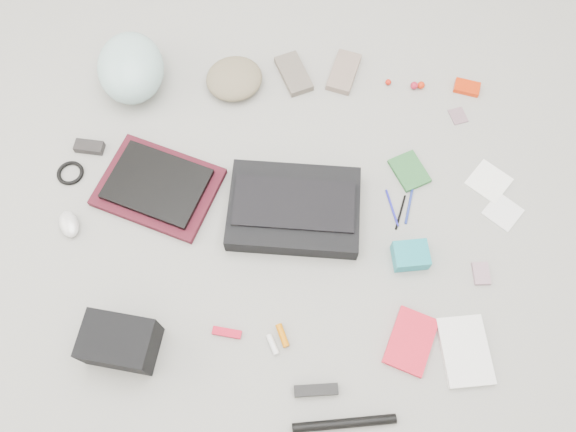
{
  "coord_description": "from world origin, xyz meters",
  "views": [
    {
      "loc": [
        -0.01,
        -0.73,
        1.74
      ],
      "look_at": [
        0.0,
        0.0,
        0.05
      ],
      "focal_mm": 35.0,
      "sensor_mm": 36.0,
      "label": 1
    }
  ],
  "objects_px": {
    "laptop": "(157,184)",
    "book_red": "(411,341)",
    "bike_helmet": "(131,68)",
    "accordion_wallet": "(410,255)",
    "messenger_bag": "(294,209)",
    "camera_bag": "(120,342)"
  },
  "relations": [
    {
      "from": "laptop",
      "to": "bike_helmet",
      "type": "distance_m",
      "value": 0.47
    },
    {
      "from": "messenger_bag",
      "to": "bike_helmet",
      "type": "relative_size",
      "value": 1.45
    },
    {
      "from": "laptop",
      "to": "book_red",
      "type": "bearing_deg",
      "value": -11.04
    },
    {
      "from": "messenger_bag",
      "to": "laptop",
      "type": "bearing_deg",
      "value": 173.09
    },
    {
      "from": "messenger_bag",
      "to": "book_red",
      "type": "distance_m",
      "value": 0.56
    },
    {
      "from": "bike_helmet",
      "to": "accordion_wallet",
      "type": "height_order",
      "value": "bike_helmet"
    },
    {
      "from": "camera_bag",
      "to": "book_red",
      "type": "relative_size",
      "value": 1.11
    },
    {
      "from": "laptop",
      "to": "accordion_wallet",
      "type": "bearing_deg",
      "value": 4.77
    },
    {
      "from": "accordion_wallet",
      "to": "book_red",
      "type": "bearing_deg",
      "value": -99.55
    },
    {
      "from": "bike_helmet",
      "to": "book_red",
      "type": "bearing_deg",
      "value": -54.25
    },
    {
      "from": "bike_helmet",
      "to": "book_red",
      "type": "xyz_separation_m",
      "value": [
        0.94,
        -0.98,
        -0.08
      ]
    },
    {
      "from": "messenger_bag",
      "to": "accordion_wallet",
      "type": "height_order",
      "value": "messenger_bag"
    },
    {
      "from": "camera_bag",
      "to": "accordion_wallet",
      "type": "xyz_separation_m",
      "value": [
        0.9,
        0.28,
        -0.04
      ]
    },
    {
      "from": "messenger_bag",
      "to": "bike_helmet",
      "type": "xyz_separation_m",
      "value": [
        -0.59,
        0.54,
        0.05
      ]
    },
    {
      "from": "messenger_bag",
      "to": "accordion_wallet",
      "type": "relative_size",
      "value": 3.86
    },
    {
      "from": "bike_helmet",
      "to": "accordion_wallet",
      "type": "bearing_deg",
      "value": -44.42
    },
    {
      "from": "laptop",
      "to": "bike_helmet",
      "type": "bearing_deg",
      "value": 127.25
    },
    {
      "from": "messenger_bag",
      "to": "bike_helmet",
      "type": "height_order",
      "value": "bike_helmet"
    },
    {
      "from": "book_red",
      "to": "accordion_wallet",
      "type": "distance_m",
      "value": 0.27
    },
    {
      "from": "messenger_bag",
      "to": "laptop",
      "type": "relative_size",
      "value": 1.35
    },
    {
      "from": "messenger_bag",
      "to": "camera_bag",
      "type": "xyz_separation_m",
      "value": [
        -0.52,
        -0.44,
        0.03
      ]
    },
    {
      "from": "bike_helmet",
      "to": "camera_bag",
      "type": "bearing_deg",
      "value": -94.37
    }
  ]
}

